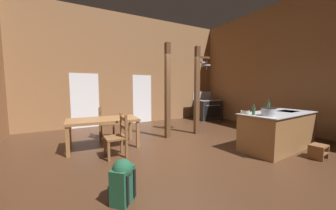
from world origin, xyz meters
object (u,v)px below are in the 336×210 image
Objects in this scene: kitchen_island at (278,130)px; bottle_tall_on_counter at (268,107)px; step_stool at (318,150)px; backpack at (123,180)px; mixing_bowl_on_counter at (245,112)px; bottle_short_on_counter at (254,111)px; ladderback_chair_near_window at (105,123)px; stove_range at (207,109)px; dining_table at (103,122)px; ladderback_chair_by_post at (118,136)px; stockpot_on_counter at (269,112)px.

bottle_tall_on_counter is at bearing 148.38° from kitchen_island.
kitchen_island is 5.80× the size of step_stool.
backpack is 3.23m from mixing_bowl_on_counter.
bottle_short_on_counter is at bearing -93.06° from mixing_bowl_on_counter.
ladderback_chair_near_window is 3.94m from mixing_bowl_on_counter.
stove_range reaches higher than backpack.
bottle_short_on_counter is at bearing 6.77° from backpack.
ladderback_chair_by_post is at bearing -78.35° from dining_table.
ladderback_chair_near_window reaches higher than kitchen_island.
ladderback_chair_by_post is (-4.91, -2.78, -0.03)m from stove_range.
bottle_short_on_counter reaches higher than ladderback_chair_by_post.
dining_table is at bearing 142.44° from step_stool.
stove_range is 3.42× the size of step_stool.
kitchen_island is 1.09m from bottle_short_on_counter.
kitchen_island is 3.75× the size of backpack.
ladderback_chair_by_post is at bearing 159.51° from kitchen_island.
step_stool is at bearing -30.46° from ladderback_chair_by_post.
step_stool is at bearing -6.87° from backpack.
stockpot_on_counter is (3.11, -2.38, 0.35)m from dining_table.
backpack is (-4.13, 0.50, 0.14)m from step_stool.
dining_table is 3.93m from stockpot_on_counter.
ladderback_chair_by_post is 3.66× the size of bottle_short_on_counter.
stove_range is at bearing 40.45° from backpack.
bottle_tall_on_counter is at bearing -40.85° from ladderback_chair_near_window.
mixing_bowl_on_counter is 0.72m from bottle_tall_on_counter.
dining_table is 1.84× the size of ladderback_chair_near_window.
dining_table is at bearing 146.50° from mixing_bowl_on_counter.
bottle_short_on_counter is (3.10, 0.37, 0.70)m from backpack.
stockpot_on_counter reaches higher than ladderback_chair_by_post.
stove_range is at bearing 69.98° from bottle_tall_on_counter.
dining_table reaches higher than backpack.
ladderback_chair_by_post is 1.76m from backpack.
backpack is at bearing -101.87° from ladderback_chair_by_post.
mixing_bowl_on_counter is at bearing -46.30° from ladderback_chair_near_window.
kitchen_island is 4.33m from stove_range.
dining_table is at bearing 142.50° from stockpot_on_counter.
dining_table is 8.52× the size of mixing_bowl_on_counter.
stockpot_on_counter is (-1.97, -4.35, 0.52)m from stove_range.
stockpot_on_counter is 0.30m from bottle_short_on_counter.
bottle_short_on_counter reaches higher than backpack.
stove_range is at bearing 62.20° from bottle_short_on_counter.
kitchen_island is at bearing 4.90° from backpack.
dining_table is 2.94× the size of backpack.
ladderback_chair_by_post is 1.59× the size of backpack.
kitchen_island is 2.36× the size of ladderback_chair_by_post.
ladderback_chair_by_post is at bearing -150.50° from stove_range.
mixing_bowl_on_counter is (2.70, -2.83, 0.50)m from ladderback_chair_near_window.
bottle_tall_on_counter reaches higher than step_stool.
kitchen_island reaches higher than step_stool.
ladderback_chair_near_window is at bearing 76.73° from dining_table.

